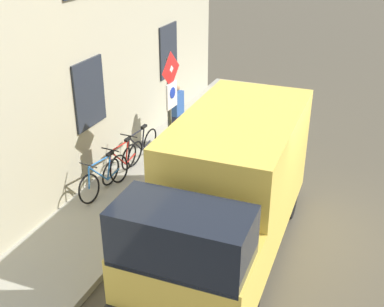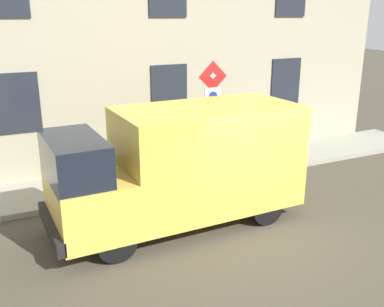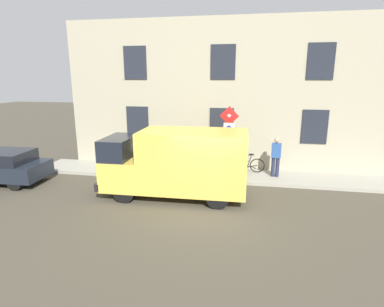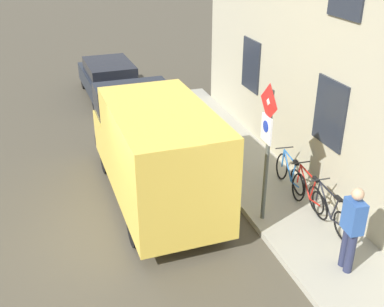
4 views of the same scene
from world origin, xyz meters
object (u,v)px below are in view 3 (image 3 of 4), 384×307
at_px(bicycle_black, 245,164).
at_px(bicycle_red, 227,163).
at_px(bicycle_blue, 209,162).
at_px(pedestrian, 276,156).
at_px(delivery_van, 177,162).
at_px(sign_post_stacked, 229,133).

height_order(bicycle_black, bicycle_red, same).
height_order(bicycle_blue, pedestrian, pedestrian).
bearing_deg(delivery_van, bicycle_blue, -104.91).
bearing_deg(bicycle_blue, sign_post_stacked, 135.11).
relative_size(bicycle_black, bicycle_red, 1.00).
height_order(bicycle_black, pedestrian, pedestrian).
distance_m(sign_post_stacked, bicycle_black, 2.15).
bearing_deg(pedestrian, bicycle_red, 83.26).
bearing_deg(bicycle_red, pedestrian, 171.22).
relative_size(sign_post_stacked, bicycle_black, 1.73).
bearing_deg(sign_post_stacked, pedestrian, -68.78).
distance_m(delivery_van, pedestrian, 4.58).
distance_m(bicycle_red, pedestrian, 2.24).
height_order(bicycle_red, bicycle_blue, same).
relative_size(delivery_van, pedestrian, 3.12).
relative_size(bicycle_red, pedestrian, 1.00).
bearing_deg(bicycle_black, delivery_van, 54.28).
xyz_separation_m(bicycle_black, bicycle_red, (0.00, 0.83, 0.00)).
relative_size(bicycle_blue, pedestrian, 1.00).
relative_size(sign_post_stacked, pedestrian, 1.72).
height_order(sign_post_stacked, pedestrian, sign_post_stacked).
relative_size(bicycle_black, bicycle_blue, 1.00).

